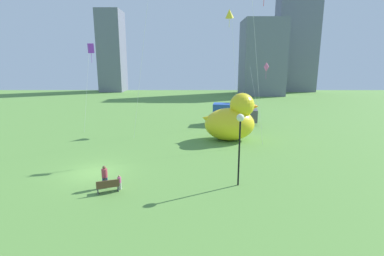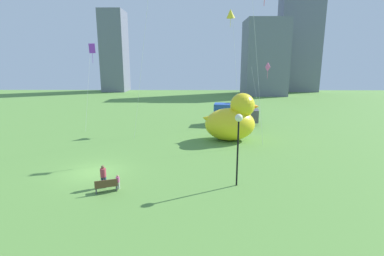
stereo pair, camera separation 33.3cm
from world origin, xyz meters
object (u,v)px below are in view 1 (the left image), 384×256
person_child (119,182)px  box_truck (233,114)px  park_bench (107,186)px  kite_pink (265,69)px  kite_purple (90,49)px  kite_yellow (229,14)px  giant_inflatable_duck (231,120)px  lamppost (239,130)px  person_adult (104,176)px

person_child → box_truck: 23.85m
park_bench → box_truck: size_ratio=0.24×
kite_pink → park_bench: bearing=-122.4°
park_bench → kite_purple: bearing=109.9°
park_bench → person_child: 0.83m
park_bench → kite_purple: 21.28m
kite_pink → kite_purple: bearing=-161.1°
park_bench → kite_yellow: kite_yellow is taller
kite_purple → kite_yellow: (16.87, 4.30, 4.57)m
park_bench → giant_inflatable_duck: bearing=53.7°
lamppost → box_truck: bearing=82.9°
park_bench → person_adult: bearing=117.9°
park_bench → kite_pink: bearing=57.6°
kite_purple → kite_yellow: size_ratio=0.69×
box_truck → kite_pink: bearing=37.5°
giant_inflatable_duck → kite_pink: 14.86m
person_child → kite_pink: 30.46m
box_truck → kite_purple: size_ratio=0.59×
person_child → kite_purple: bearing=112.3°
kite_yellow → park_bench: bearing=-115.1°
person_child → lamppost: bearing=4.9°
lamppost → kite_yellow: 23.56m
park_bench → box_truck: bearing=62.6°
giant_inflatable_duck → kite_yellow: bearing=86.5°
giant_inflatable_duck → lamppost: 12.36m
park_bench → person_adult: size_ratio=0.95×
park_bench → box_truck: (11.30, 21.83, 0.98)m
person_adult → lamppost: bearing=2.9°
person_child → kite_purple: size_ratio=0.09×
park_bench → kite_purple: kite_purple is taller
lamppost → kite_purple: 23.36m
person_child → kite_pink: (15.69, 25.17, 6.92)m
person_adult → giant_inflatable_duck: size_ratio=0.25×
park_bench → person_adult: (-0.40, 0.75, 0.41)m
kite_purple → person_child: bearing=-67.7°
person_child → kite_yellow: kite_yellow is taller
giant_inflatable_duck → kite_pink: kite_pink is taller
person_child → box_truck: bearing=63.4°
person_adult → kite_yellow: size_ratio=0.10×
person_adult → giant_inflatable_duck: giant_inflatable_duck is taller
kite_purple → kite_pink: (22.82, 7.80, -2.50)m
person_adult → giant_inflatable_duck: 16.33m
person_child → box_truck: box_truck is taller
box_truck → kite_yellow: (-0.92, 0.36, 13.10)m
giant_inflatable_duck → lamppost: bearing=-95.2°
kite_pink → giant_inflatable_duck: bearing=-117.8°
person_adult → box_truck: size_ratio=0.25×
giant_inflatable_duck → kite_yellow: 15.16m
kite_purple → kite_pink: kite_purple is taller
kite_purple → kite_pink: 24.25m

